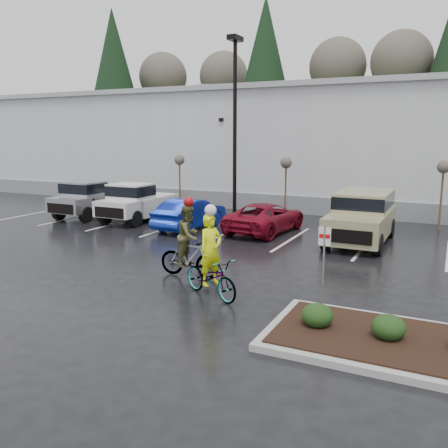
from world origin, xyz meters
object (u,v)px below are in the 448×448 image
at_px(cyclist_olive, 189,248).
at_px(car_blue, 190,213).
at_px(sapling_west, 179,163).
at_px(fire_lane_sign, 324,258).
at_px(cyclist_hivis, 211,269).
at_px(sapling_east, 444,171).
at_px(car_red, 266,217).
at_px(sapling_mid, 286,166).
at_px(lamppost, 235,108).
at_px(pickup_white, 142,201).
at_px(suv_tan, 361,218).
at_px(pickup_silver, 96,198).

bearing_deg(cyclist_olive, car_blue, 28.02).
bearing_deg(sapling_west, fire_lane_sign, -47.33).
bearing_deg(cyclist_olive, fire_lane_sign, -107.33).
height_order(car_blue, cyclist_olive, cyclist_olive).
xyz_separation_m(cyclist_hivis, cyclist_olive, (-1.45, 1.34, 0.12)).
xyz_separation_m(sapling_east, car_red, (-7.05, -4.05, -2.06)).
xyz_separation_m(car_blue, cyclist_hivis, (5.29, -8.07, 0.06)).
xyz_separation_m(sapling_west, sapling_mid, (6.50, 0.00, 0.00)).
bearing_deg(lamppost, pickup_white, -143.56).
relative_size(sapling_west, sapling_east, 1.00).
bearing_deg(suv_tan, lamppost, 154.42).
distance_m(fire_lane_sign, car_red, 10.03).
bearing_deg(pickup_white, cyclist_olive, -46.52).
height_order(sapling_east, fire_lane_sign, sapling_east).
relative_size(sapling_east, pickup_white, 0.62).
distance_m(sapling_west, pickup_silver, 5.24).
relative_size(pickup_white, cyclist_olive, 2.08).
xyz_separation_m(car_blue, suv_tan, (7.73, 0.36, 0.32)).
relative_size(sapling_west, suv_tan, 0.63).
height_order(pickup_silver, suv_tan, suv_tan).
bearing_deg(fire_lane_sign, car_red, 118.98).
bearing_deg(sapling_mid, suv_tan, -43.38).
height_order(pickup_silver, cyclist_olive, cyclist_olive).
bearing_deg(cyclist_hivis, pickup_white, 68.44).
bearing_deg(car_blue, suv_tan, -174.52).
bearing_deg(sapling_east, cyclist_olive, -120.07).
bearing_deg(car_blue, cyclist_olive, 122.49).
bearing_deg(pickup_silver, pickup_white, 2.07).
xyz_separation_m(lamppost, sapling_mid, (2.50, 1.00, -2.96)).
bearing_deg(pickup_white, sapling_mid, 31.25).
height_order(sapling_mid, pickup_white, sapling_mid).
bearing_deg(sapling_west, car_red, -30.21).
height_order(car_blue, cyclist_hivis, cyclist_hivis).
bearing_deg(pickup_silver, cyclist_hivis, -37.32).
distance_m(pickup_silver, car_red, 9.83).
xyz_separation_m(pickup_white, suv_tan, (11.14, -0.55, 0.05)).
xyz_separation_m(lamppost, sapling_east, (10.00, 1.00, -2.96)).
bearing_deg(fire_lane_sign, suv_tan, 94.04).
xyz_separation_m(sapling_west, suv_tan, (11.21, -4.45, -1.70)).
height_order(sapling_east, car_blue, sapling_east).
xyz_separation_m(car_blue, car_red, (3.48, 0.77, -0.05)).
relative_size(sapling_mid, pickup_silver, 0.62).
bearing_deg(suv_tan, pickup_silver, 178.20).
bearing_deg(car_red, pickup_white, 4.30).
bearing_deg(cyclist_hivis, car_blue, 57.61).
bearing_deg(fire_lane_sign, car_blue, 136.19).
height_order(sapling_east, cyclist_olive, sapling_east).
relative_size(lamppost, cyclist_olive, 3.69).
bearing_deg(lamppost, sapling_east, 5.71).
bearing_deg(pickup_silver, sapling_mid, 23.15).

